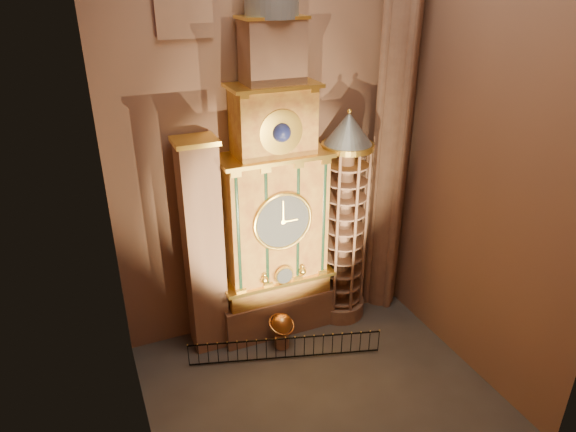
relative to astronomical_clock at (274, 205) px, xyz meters
name	(u,v)px	position (x,y,z in m)	size (l,w,h in m)	color
floor	(319,391)	(0.00, -4.96, -6.68)	(14.00, 14.00, 0.00)	#383330
wall_back	(264,105)	(0.00, 1.04, 4.32)	(22.00, 22.00, 0.00)	#8D624C
wall_left	(111,173)	(-7.00, -4.96, 4.32)	(22.00, 22.00, 0.00)	#8D624C
wall_right	(490,122)	(7.00, -4.96, 4.32)	(22.00, 22.00, 0.00)	#8D624C
astronomical_clock	(274,205)	(0.00, 0.00, 0.00)	(5.60, 2.41, 16.70)	#8C634C
portrait_tower	(203,249)	(-3.40, 0.02, -1.53)	(1.80, 1.60, 10.20)	#8C634C
stair_turret	(344,222)	(3.50, -0.26, -1.41)	(2.50, 2.50, 10.80)	#8C634C
gothic_pier	(396,98)	(6.10, 0.04, 4.32)	(2.04, 2.04, 22.00)	#8C634C
celestial_globe	(282,328)	(-0.35, -1.63, -5.59)	(1.61, 1.57, 1.81)	#8C634C
iron_railing	(285,348)	(-0.55, -2.55, -6.05)	(8.43, 2.53, 1.15)	black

